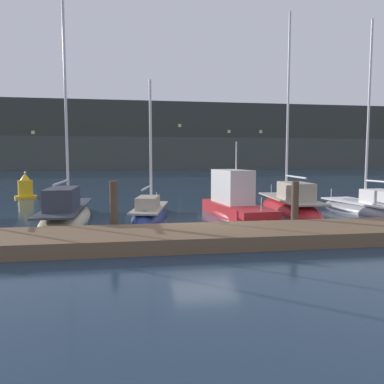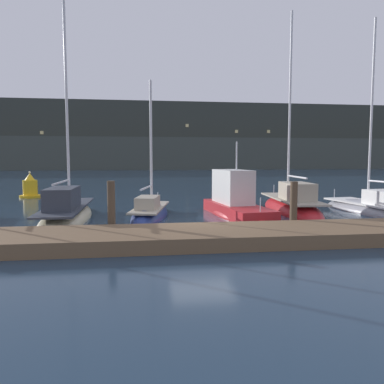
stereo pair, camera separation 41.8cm
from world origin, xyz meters
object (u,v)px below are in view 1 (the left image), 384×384
sailboat_berth_4 (66,216)px  motorboat_berth_6 (235,208)px  sailboat_berth_5 (150,215)px  channel_buoy (26,188)px  sailboat_berth_8 (374,210)px  sailboat_berth_7 (290,208)px

sailboat_berth_4 → motorboat_berth_6: (7.89, 0.23, 0.19)m
sailboat_berth_4 → sailboat_berth_5: sailboat_berth_4 is taller
sailboat_berth_5 → channel_buoy: (-8.24, 10.10, 0.58)m
channel_buoy → motorboat_berth_6: bearing=-39.6°
sailboat_berth_4 → channel_buoy: bearing=113.2°
motorboat_berth_6 → sailboat_berth_8: sailboat_berth_8 is taller
motorboat_berth_6 → sailboat_berth_4: bearing=-178.3°
sailboat_berth_5 → sailboat_berth_8: (11.42, -0.36, 0.03)m
motorboat_berth_6 → sailboat_berth_8: (7.27, -0.22, -0.26)m
channel_buoy → sailboat_berth_8: bearing=-28.0°
sailboat_berth_7 → sailboat_berth_8: (3.97, -1.34, -0.04)m
motorboat_berth_6 → sailboat_berth_7: size_ratio=0.57×
sailboat_berth_4 → sailboat_berth_5: bearing=5.5°
sailboat_berth_4 → sailboat_berth_7: sailboat_berth_4 is taller
sailboat_berth_5 → sailboat_berth_7: 7.51m
sailboat_berth_7 → sailboat_berth_8: bearing=-18.6°
sailboat_berth_7 → sailboat_berth_8: size_ratio=1.07×
sailboat_berth_7 → motorboat_berth_6: bearing=-161.3°
sailboat_berth_8 → motorboat_berth_6: bearing=178.2°
sailboat_berth_4 → sailboat_berth_7: size_ratio=1.03×
sailboat_berth_4 → motorboat_berth_6: size_ratio=1.81×
channel_buoy → sailboat_berth_4: bearing=-66.8°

